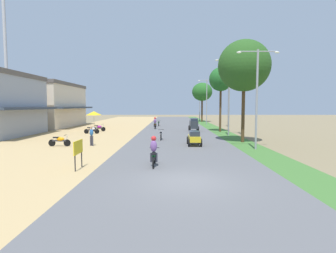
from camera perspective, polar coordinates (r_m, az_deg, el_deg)
name	(u,v)px	position (r m, az deg, el deg)	size (l,w,h in m)	color
ground_plane	(186,183)	(11.90, 3.74, -11.88)	(180.00, 180.00, 0.00)	#7A6B4C
road_strip	(186,182)	(11.89, 3.74, -11.70)	(9.00, 140.00, 0.08)	#565659
median_strip	(318,183)	(13.46, 29.19, -10.37)	(2.40, 140.00, 0.06)	#3D6B2D
shophouse_mid	(48,105)	(46.55, -24.05, 4.16)	(9.04, 13.63, 6.90)	beige
parked_motorbike_nearest	(60,140)	(23.51, -21.95, -2.72)	(1.80, 0.54, 0.94)	black
parked_motorbike_second	(92,130)	(32.95, -15.83, -0.62)	(1.80, 0.54, 0.94)	black
parked_motorbike_third	(99,128)	(35.81, -14.47, -0.21)	(1.80, 0.54, 0.94)	black
street_signboard	(78,149)	(14.67, -18.50, -4.56)	(0.06, 1.30, 1.50)	#262628
vendor_umbrella	(94,113)	(39.51, -15.44, 2.74)	(2.20, 2.20, 2.52)	#99999E
pedestrian_on_shoulder	(92,135)	(22.96, -15.91, -1.70)	(0.43, 0.38, 1.62)	#33333D
median_tree_nearest	(244,66)	(25.37, 15.83, 12.25)	(4.59, 4.59, 9.11)	#4C351E
median_tree_second	(221,80)	(34.93, 11.13, 9.71)	(2.92, 2.92, 8.12)	#4C351E
median_tree_third	(202,92)	(56.35, 7.25, 7.27)	(4.15, 4.15, 8.06)	#4C351E
streetlamp_near	(257,92)	(21.28, 18.33, 6.95)	(3.16, 0.20, 7.43)	gray
streetlamp_mid	(229,92)	(30.60, 12.82, 7.22)	(3.16, 0.20, 8.48)	gray
streetlamp_far	(207,99)	(48.71, 8.20, 5.88)	(3.16, 0.20, 7.98)	gray
streetlamp_farthest	(200,102)	(60.26, 6.72, 5.17)	(3.16, 0.20, 7.11)	gray
utility_pole_near	(243,98)	(31.89, 15.62, 5.89)	(1.80, 0.20, 8.14)	brown
utility_pole_far	(229,98)	(44.45, 12.75, 6.00)	(1.80, 0.20, 8.96)	brown
car_sedan_yellow	(194,137)	(22.36, 5.57, -2.29)	(1.10, 2.26, 1.19)	gold
car_van_charcoal	(194,124)	(34.94, 5.46, 0.57)	(1.19, 2.41, 1.67)	#282D33
motorbike_foreground_rider	(154,152)	(14.58, -3.02, -5.40)	(0.54, 1.80, 1.66)	black
motorbike_ahead_second	(161,134)	(26.04, -1.49, -1.70)	(0.54, 1.80, 0.94)	black
motorbike_ahead_third	(155,123)	(38.51, -2.76, 0.69)	(0.54, 1.80, 1.66)	black
motorbike_ahead_fourth	(159,123)	(43.63, -1.98, 0.75)	(0.54, 1.80, 0.94)	black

